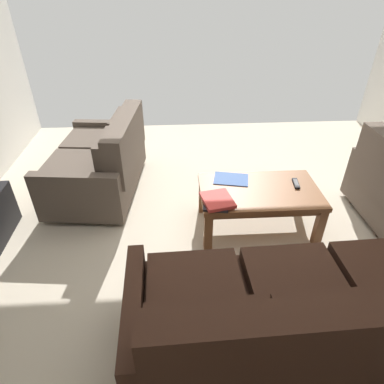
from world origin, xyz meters
TOP-DOWN VIEW (x-y plane):
  - ground_plane at (0.00, 0.00)m, footprint 5.09×5.12m
  - sofa_main at (-0.24, 1.18)m, footprint 2.04×0.90m
  - loveseat_near at (1.22, -0.78)m, footprint 0.96×1.38m
  - coffee_table at (-0.28, -0.06)m, footprint 1.05×0.63m
  - book_stack at (0.12, 0.12)m, footprint 0.29×0.31m
  - tv_remote at (-0.62, -0.12)m, footprint 0.06×0.16m
  - loose_magazine at (-0.05, -0.24)m, footprint 0.35×0.28m

SIDE VIEW (x-z plane):
  - ground_plane at x=0.00m, z-range -0.01..0.00m
  - sofa_main at x=-0.24m, z-range -0.06..0.75m
  - loveseat_near at x=1.22m, z-range -0.07..0.77m
  - coffee_table at x=-0.28m, z-range 0.14..0.56m
  - loose_magazine at x=-0.05m, z-range 0.42..0.43m
  - tv_remote at x=-0.62m, z-range 0.42..0.44m
  - book_stack at x=0.12m, z-range 0.42..0.47m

